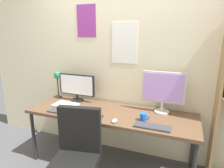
# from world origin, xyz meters

# --- Properties ---
(wall_back) EXTENTS (4.50, 0.11, 2.60)m
(wall_back) POSITION_xyz_m (-0.00, 1.02, 1.30)
(wall_back) COLOR beige
(wall_back) RESTS_ON ground_plane
(desk) EXTENTS (2.10, 0.68, 0.74)m
(desk) POSITION_xyz_m (0.00, 0.60, 0.69)
(desk) COLOR brown
(desk) RESTS_ON ground_plane
(office_chair) EXTENTS (0.52, 0.52, 0.99)m
(office_chair) POSITION_xyz_m (-0.10, -0.08, 0.40)
(office_chair) COLOR #2D2D33
(office_chair) RESTS_ON ground_plane
(monitor_left) EXTENTS (0.55, 0.18, 0.39)m
(monitor_left) POSITION_xyz_m (-0.60, 0.81, 0.96)
(monitor_left) COLOR black
(monitor_left) RESTS_ON desk
(monitor_right) EXTENTS (0.51, 0.18, 0.51)m
(monitor_right) POSITION_xyz_m (0.60, 0.81, 1.03)
(monitor_right) COLOR silver
(monitor_right) RESTS_ON desk
(desk_lamp) EXTENTS (0.11, 0.15, 0.44)m
(desk_lamp) POSITION_xyz_m (-0.95, 0.83, 1.04)
(desk_lamp) COLOR #333333
(desk_lamp) RESTS_ON desk
(keyboard_left) EXTENTS (0.36, 0.13, 0.02)m
(keyboard_left) POSITION_xyz_m (-0.56, 0.37, 0.75)
(keyboard_left) COLOR #38383D
(keyboard_left) RESTS_ON desk
(keyboard_right) EXTENTS (0.38, 0.13, 0.02)m
(keyboard_right) POSITION_xyz_m (0.56, 0.37, 0.75)
(keyboard_right) COLOR #38383D
(keyboard_right) RESTS_ON desk
(mouse_left_side) EXTENTS (0.06, 0.10, 0.03)m
(mouse_left_side) POSITION_xyz_m (-0.05, 0.43, 0.76)
(mouse_left_side) COLOR #38383D
(mouse_left_side) RESTS_ON desk
(mouse_right_side) EXTENTS (0.06, 0.10, 0.03)m
(mouse_right_side) POSITION_xyz_m (0.14, 0.35, 0.76)
(mouse_right_side) COLOR silver
(mouse_right_side) RESTS_ON desk
(laptop_closed) EXTENTS (0.33, 0.23, 0.02)m
(laptop_closed) POSITION_xyz_m (-0.65, 0.58, 0.75)
(laptop_closed) COLOR silver
(laptop_closed) RESTS_ON desk
(coffee_mug) EXTENTS (0.11, 0.08, 0.09)m
(coffee_mug) POSITION_xyz_m (0.44, 0.50, 0.79)
(coffee_mug) COLOR blue
(coffee_mug) RESTS_ON desk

